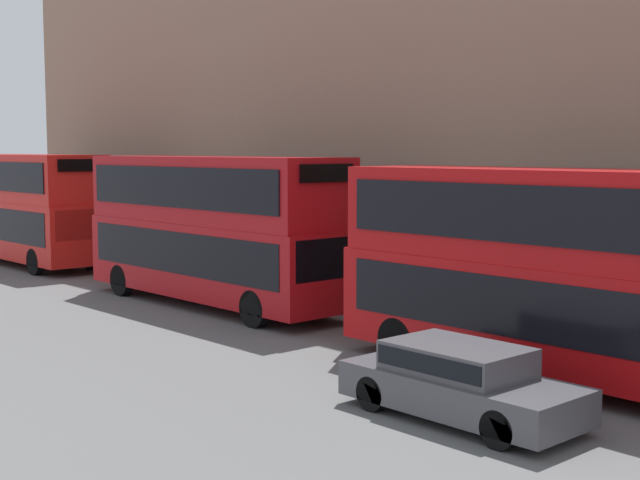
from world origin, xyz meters
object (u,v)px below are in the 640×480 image
object	(u,v)px
bus_leading	(587,269)
car_hatchback	(460,380)
bus_third_in_queue	(22,204)
bus_second_in_queue	(213,224)

from	to	relation	value
bus_leading	car_hatchback	bearing A→B (deg)	174.30
bus_leading	bus_third_in_queue	bearing A→B (deg)	90.00
bus_second_in_queue	car_hatchback	xyz separation A→B (m)	(-3.40, -12.11, -1.75)
car_hatchback	bus_second_in_queue	bearing A→B (deg)	74.31
bus_second_in_queue	bus_third_in_queue	xyz separation A→B (m)	(0.00, 13.40, 0.01)
bus_second_in_queue	car_hatchback	distance (m)	12.70
bus_second_in_queue	bus_leading	bearing A→B (deg)	-90.00
bus_third_in_queue	bus_leading	bearing A→B (deg)	-90.00
bus_third_in_queue	car_hatchback	size ratio (longest dim) A/B	2.42
bus_leading	car_hatchback	world-z (taller)	bus_leading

